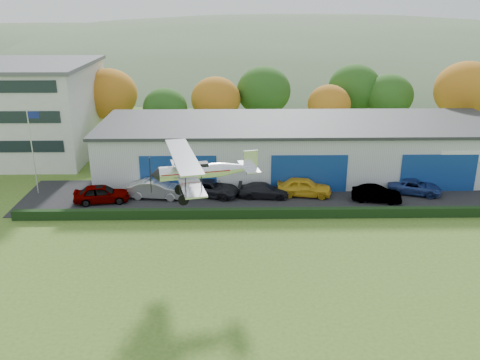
{
  "coord_description": "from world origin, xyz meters",
  "views": [
    {
      "loc": [
        -2.16,
        -22.09,
        17.03
      ],
      "look_at": [
        -1.54,
        11.62,
        4.95
      ],
      "focal_mm": 38.04,
      "sensor_mm": 36.0,
      "label": 1
    }
  ],
  "objects_px": {
    "office_block": "(2,109)",
    "hangar": "(301,147)",
    "flagpole": "(33,144)",
    "car_6": "(415,187)",
    "car_1": "(156,189)",
    "car_0": "(102,194)",
    "car_5": "(376,194)",
    "car_4": "(304,187)",
    "biplane": "(200,170)",
    "car_2": "(212,188)",
    "car_3": "(264,190)"
  },
  "relations": [
    {
      "from": "car_0",
      "to": "car_5",
      "type": "xyz_separation_m",
      "value": [
        24.23,
        -0.26,
        -0.1
      ]
    },
    {
      "from": "office_block",
      "to": "biplane",
      "type": "bearing_deg",
      "value": -47.06
    },
    {
      "from": "car_6",
      "to": "biplane",
      "type": "xyz_separation_m",
      "value": [
        -18.91,
        -11.86,
        5.75
      ]
    },
    {
      "from": "car_0",
      "to": "car_4",
      "type": "distance_m",
      "value": 18.08
    },
    {
      "from": "flagpole",
      "to": "car_1",
      "type": "height_order",
      "value": "flagpole"
    },
    {
      "from": "hangar",
      "to": "car_3",
      "type": "relative_size",
      "value": 8.92
    },
    {
      "from": "car_2",
      "to": "car_4",
      "type": "distance_m",
      "value": 8.41
    },
    {
      "from": "car_3",
      "to": "car_5",
      "type": "distance_m",
      "value": 9.98
    },
    {
      "from": "car_1",
      "to": "car_4",
      "type": "distance_m",
      "value": 13.36
    },
    {
      "from": "hangar",
      "to": "office_block",
      "type": "bearing_deg",
      "value": 167.99
    },
    {
      "from": "car_4",
      "to": "hangar",
      "type": "bearing_deg",
      "value": 4.24
    },
    {
      "from": "car_1",
      "to": "biplane",
      "type": "distance_m",
      "value": 13.44
    },
    {
      "from": "office_block",
      "to": "car_0",
      "type": "xyz_separation_m",
      "value": [
        14.43,
        -15.29,
        -4.35
      ]
    },
    {
      "from": "car_3",
      "to": "biplane",
      "type": "relative_size",
      "value": 0.55
    },
    {
      "from": "car_5",
      "to": "car_6",
      "type": "xyz_separation_m",
      "value": [
        4.03,
        1.86,
        -0.04
      ]
    },
    {
      "from": "office_block",
      "to": "hangar",
      "type": "bearing_deg",
      "value": -12.01
    },
    {
      "from": "car_4",
      "to": "car_6",
      "type": "bearing_deg",
      "value": -79.64
    },
    {
      "from": "car_1",
      "to": "car_2",
      "type": "xyz_separation_m",
      "value": [
        4.95,
        0.41,
        -0.13
      ]
    },
    {
      "from": "flagpole",
      "to": "car_6",
      "type": "relative_size",
      "value": 1.68
    },
    {
      "from": "hangar",
      "to": "car_6",
      "type": "xyz_separation_m",
      "value": [
        9.69,
        -6.67,
        -1.94
      ]
    },
    {
      "from": "office_block",
      "to": "car_1",
      "type": "distance_m",
      "value": 24.23
    },
    {
      "from": "car_1",
      "to": "car_3",
      "type": "relative_size",
      "value": 1.11
    },
    {
      "from": "hangar",
      "to": "car_6",
      "type": "distance_m",
      "value": 11.92
    },
    {
      "from": "hangar",
      "to": "car_1",
      "type": "distance_m",
      "value": 15.76
    },
    {
      "from": "car_0",
      "to": "car_1",
      "type": "height_order",
      "value": "car_1"
    },
    {
      "from": "car_0",
      "to": "hangar",
      "type": "bearing_deg",
      "value": -74.74
    },
    {
      "from": "car_1",
      "to": "car_2",
      "type": "bearing_deg",
      "value": -78.17
    },
    {
      "from": "car_1",
      "to": "hangar",
      "type": "bearing_deg",
      "value": -55.44
    },
    {
      "from": "car_0",
      "to": "biplane",
      "type": "height_order",
      "value": "biplane"
    },
    {
      "from": "office_block",
      "to": "car_4",
      "type": "xyz_separation_m",
      "value": [
        32.46,
        -14.0,
        -4.33
      ]
    },
    {
      "from": "car_3",
      "to": "biplane",
      "type": "distance_m",
      "value": 13.54
    },
    {
      "from": "car_0",
      "to": "car_1",
      "type": "xyz_separation_m",
      "value": [
        4.68,
        1.03,
        0.03
      ]
    },
    {
      "from": "car_1",
      "to": "biplane",
      "type": "relative_size",
      "value": 0.62
    },
    {
      "from": "car_0",
      "to": "car_3",
      "type": "xyz_separation_m",
      "value": [
        14.33,
        0.94,
        -0.15
      ]
    },
    {
      "from": "office_block",
      "to": "flagpole",
      "type": "relative_size",
      "value": 2.57
    },
    {
      "from": "car_0",
      "to": "biplane",
      "type": "bearing_deg",
      "value": -146.39
    },
    {
      "from": "biplane",
      "to": "car_1",
      "type": "bearing_deg",
      "value": 99.58
    },
    {
      "from": "car_1",
      "to": "car_3",
      "type": "height_order",
      "value": "car_1"
    },
    {
      "from": "office_block",
      "to": "flagpole",
      "type": "height_order",
      "value": "office_block"
    },
    {
      "from": "flagpole",
      "to": "car_6",
      "type": "height_order",
      "value": "flagpole"
    },
    {
      "from": "car_1",
      "to": "car_3",
      "type": "xyz_separation_m",
      "value": [
        9.65,
        -0.09,
        -0.18
      ]
    },
    {
      "from": "biplane",
      "to": "car_2",
      "type": "bearing_deg",
      "value": 75.74
    },
    {
      "from": "hangar",
      "to": "car_2",
      "type": "bearing_deg",
      "value": -142.66
    },
    {
      "from": "car_3",
      "to": "car_4",
      "type": "bearing_deg",
      "value": -80.05
    },
    {
      "from": "flagpole",
      "to": "car_0",
      "type": "distance_m",
      "value": 7.78
    },
    {
      "from": "hangar",
      "to": "car_0",
      "type": "bearing_deg",
      "value": -156.01
    },
    {
      "from": "car_1",
      "to": "car_5",
      "type": "distance_m",
      "value": 19.6
    },
    {
      "from": "car_1",
      "to": "car_3",
      "type": "bearing_deg",
      "value": -83.52
    },
    {
      "from": "hangar",
      "to": "car_3",
      "type": "height_order",
      "value": "hangar"
    },
    {
      "from": "hangar",
      "to": "biplane",
      "type": "bearing_deg",
      "value": -116.45
    }
  ]
}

